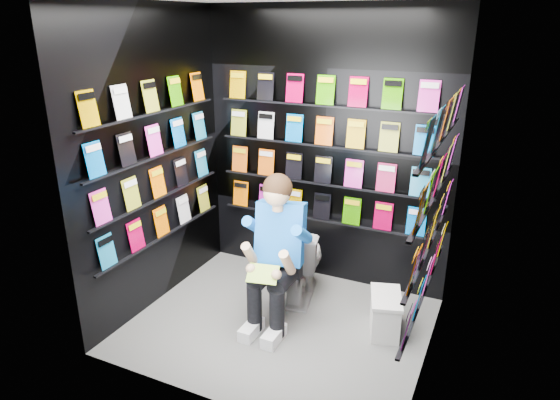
% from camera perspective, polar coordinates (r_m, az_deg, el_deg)
% --- Properties ---
extents(floor, '(2.40, 2.40, 0.00)m').
position_cam_1_polar(floor, '(4.38, -0.08, -14.08)').
color(floor, slate).
rests_on(floor, ground).
extents(wall_back, '(2.40, 0.04, 2.60)m').
position_cam_1_polar(wall_back, '(4.70, 5.14, 5.67)').
color(wall_back, black).
rests_on(wall_back, floor).
extents(wall_front, '(2.40, 0.04, 2.60)m').
position_cam_1_polar(wall_front, '(2.99, -8.30, -2.92)').
color(wall_front, black).
rests_on(wall_front, floor).
extents(wall_left, '(0.04, 2.00, 2.60)m').
position_cam_1_polar(wall_left, '(4.44, -14.29, 4.27)').
color(wall_left, black).
rests_on(wall_left, floor).
extents(wall_right, '(0.04, 2.00, 2.60)m').
position_cam_1_polar(wall_right, '(3.50, 17.98, -0.30)').
color(wall_right, black).
rests_on(wall_right, floor).
extents(comics_back, '(2.10, 0.06, 1.37)m').
position_cam_1_polar(comics_back, '(4.67, 5.02, 5.65)').
color(comics_back, '#E75D0E').
rests_on(comics_back, wall_back).
extents(comics_left, '(0.06, 1.70, 1.37)m').
position_cam_1_polar(comics_left, '(4.42, -13.99, 4.29)').
color(comics_left, '#E75D0E').
rests_on(comics_left, wall_left).
extents(comics_right, '(0.06, 1.70, 1.37)m').
position_cam_1_polar(comics_right, '(3.50, 17.50, -0.15)').
color(comics_right, '#E75D0E').
rests_on(comics_right, wall_right).
extents(toilet, '(0.57, 0.82, 0.73)m').
position_cam_1_polar(toilet, '(4.62, 2.19, -6.87)').
color(toilet, white).
rests_on(toilet, floor).
extents(longbox, '(0.33, 0.45, 0.30)m').
position_cam_1_polar(longbox, '(4.32, 11.90, -12.75)').
color(longbox, silver).
rests_on(longbox, floor).
extents(longbox_lid, '(0.35, 0.47, 0.03)m').
position_cam_1_polar(longbox_lid, '(4.23, 12.06, -10.85)').
color(longbox_lid, silver).
rests_on(longbox_lid, longbox).
extents(reader, '(0.69, 0.87, 1.44)m').
position_cam_1_polar(reader, '(4.13, 0.20, -3.93)').
color(reader, blue).
rests_on(reader, toilet).
extents(held_comic, '(0.27, 0.19, 0.10)m').
position_cam_1_polar(held_comic, '(3.94, -1.98, -8.44)').
color(held_comic, green).
rests_on(held_comic, reader).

